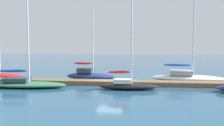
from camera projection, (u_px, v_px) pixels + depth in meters
ground_plane at (110, 85)px, 26.29m from camera, size 120.00×120.00×0.00m
dock_pier at (110, 83)px, 26.27m from camera, size 30.46×1.61×0.43m
sailboat_1 at (24, 82)px, 24.72m from camera, size 7.81×2.67×11.35m
sailboat_2 at (90, 75)px, 29.47m from camera, size 5.91×2.73×7.82m
sailboat_3 at (127, 84)px, 23.69m from camera, size 5.36×1.66×7.82m
sailboat_4 at (188, 77)px, 28.15m from camera, size 7.94×3.22×11.17m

